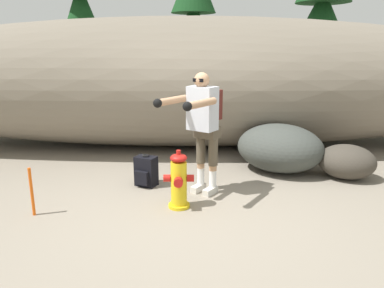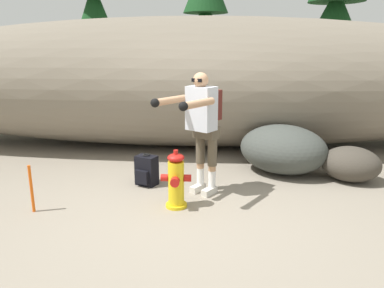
% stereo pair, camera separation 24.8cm
% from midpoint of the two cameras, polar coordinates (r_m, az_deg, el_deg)
% --- Properties ---
extents(ground_plane, '(56.00, 56.00, 0.04)m').
position_cam_midpoint_polar(ground_plane, '(4.65, 0.39, -10.53)').
color(ground_plane, gray).
extents(dirt_embankment, '(15.10, 3.20, 2.57)m').
position_cam_midpoint_polar(dirt_embankment, '(7.58, 1.50, 9.57)').
color(dirt_embankment, '#756B5B').
rests_on(dirt_embankment, ground_plane).
extents(fire_hydrant, '(0.38, 0.33, 0.75)m').
position_cam_midpoint_polar(fire_hydrant, '(4.61, -0.95, -5.81)').
color(fire_hydrant, gold).
rests_on(fire_hydrant, ground_plane).
extents(utility_worker, '(0.88, 1.01, 1.66)m').
position_cam_midpoint_polar(utility_worker, '(4.85, 3.05, 3.85)').
color(utility_worker, beige).
rests_on(utility_worker, ground_plane).
extents(spare_backpack, '(0.36, 0.35, 0.47)m').
position_cam_midpoint_polar(spare_backpack, '(5.42, -5.79, -4.16)').
color(spare_backpack, black).
rests_on(spare_backpack, ground_plane).
extents(boulder_large, '(1.79, 1.71, 0.78)m').
position_cam_midpoint_polar(boulder_large, '(6.10, 15.08, -0.77)').
color(boulder_large, '#3D413C').
rests_on(boulder_large, ground_plane).
extents(boulder_mid, '(1.04, 0.94, 0.53)m').
position_cam_midpoint_polar(boulder_mid, '(6.08, 24.53, -2.86)').
color(boulder_mid, '#403A31').
rests_on(boulder_mid, ground_plane).
extents(pine_tree_far_left, '(2.31, 2.31, 6.39)m').
position_cam_midpoint_polar(pine_tree_far_left, '(14.64, -14.42, 19.61)').
color(pine_tree_far_left, '#47331E').
rests_on(pine_tree_far_left, ground_plane).
extents(pine_tree_left, '(2.48, 2.48, 5.08)m').
position_cam_midpoint_polar(pine_tree_left, '(13.88, 2.65, 18.32)').
color(pine_tree_left, '#47331E').
rests_on(pine_tree_left, ground_plane).
extents(pine_tree_center, '(2.54, 2.54, 5.49)m').
position_cam_midpoint_polar(pine_tree_center, '(12.42, 21.90, 18.07)').
color(pine_tree_center, '#47331E').
rests_on(pine_tree_center, ground_plane).
extents(survey_stake, '(0.04, 0.04, 0.60)m').
position_cam_midpoint_polar(survey_stake, '(4.86, -22.34, -6.47)').
color(survey_stake, '#E55914').
rests_on(survey_stake, ground_plane).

